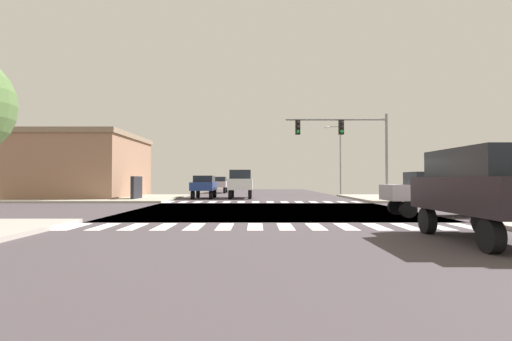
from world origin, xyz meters
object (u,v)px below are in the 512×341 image
bank_building (59,166)px  suv_outer_3 (486,186)px  traffic_signal_mast (347,136)px  sedan_farside_1 (205,185)px  suv_nearside_1 (242,182)px  sedan_queued_2 (220,183)px  street_lamp (339,153)px  sedan_leading_3 (437,190)px

bank_building → suv_outer_3: bank_building is taller
traffic_signal_mast → suv_outer_3: size_ratio=1.56×
traffic_signal_mast → suv_outer_3: traffic_signal_mast is taller
sedan_farside_1 → suv_outer_3: size_ratio=0.93×
traffic_signal_mast → sedan_farside_1: 12.29m
suv_nearside_1 → sedan_queued_2: 13.65m
traffic_signal_mast → sedan_queued_2: 21.85m
street_lamp → sedan_farside_1: (-12.79, -8.51, -3.23)m
street_lamp → sedan_leading_3: size_ratio=1.67×
street_lamp → sedan_queued_2: size_ratio=1.67×
traffic_signal_mast → sedan_farside_1: traffic_signal_mast is taller
bank_building → suv_nearside_1: (15.81, -1.00, -1.31)m
sedan_queued_2 → street_lamp: bearing=158.2°
street_lamp → bank_building: 26.64m
sedan_queued_2 → sedan_leading_3: 32.09m
bank_building → sedan_queued_2: bearing=43.9°
street_lamp → sedan_queued_2: bearing=158.2°
sedan_farside_1 → suv_outer_3: 25.27m
traffic_signal_mast → suv_nearside_1: size_ratio=1.56×
bank_building → suv_nearside_1: size_ratio=3.27×
street_lamp → sedan_farside_1: street_lamp is taller
suv_nearside_1 → suv_outer_3: (7.00, -23.52, 0.00)m
street_lamp → sedan_leading_3: bearing=-92.0°
street_lamp → sedan_queued_2: 14.15m
sedan_queued_2 → suv_outer_3: bearing=105.2°
sedan_leading_3 → suv_outer_3: 7.30m
sedan_farside_1 → street_lamp: bearing=-146.4°
suv_nearside_1 → sedan_queued_2: (-3.00, 13.31, -0.28)m
traffic_signal_mast → suv_outer_3: 18.32m
bank_building → sedan_queued_2: 17.83m
traffic_signal_mast → suv_nearside_1: 9.90m
street_lamp → bank_building: street_lamp is taller
suv_nearside_1 → sedan_farside_1: bearing=5.9°
sedan_farside_1 → suv_outer_3: (10.00, -23.21, 0.28)m
sedan_farside_1 → sedan_queued_2: bearing=-90.0°
sedan_queued_2 → sedan_leading_3: (11.92, -29.79, 0.00)m
suv_nearside_1 → sedan_leading_3: bearing=118.4°
sedan_farside_1 → sedan_queued_2: 13.62m
suv_nearside_1 → sedan_farside_1: 3.03m
bank_building → suv_nearside_1: bearing=-3.6°
street_lamp → sedan_leading_3: street_lamp is taller
bank_building → suv_nearside_1: bank_building is taller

